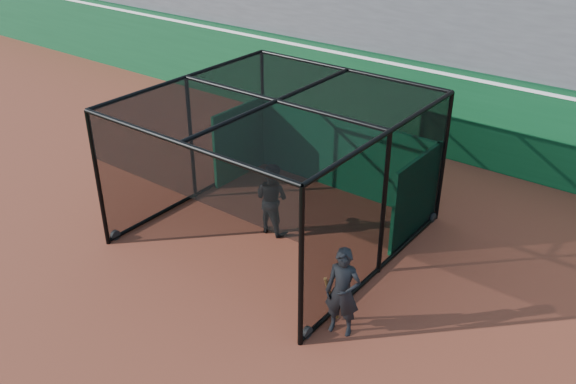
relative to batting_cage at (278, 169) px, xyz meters
The scene contains 5 objects.
ground 2.96m from the batting_cage, 81.19° to the right, with size 120.00×120.00×0.00m, color brown.
outfield_wall 6.00m from the batting_cage, 86.27° to the left, with size 50.00×0.50×2.50m.
batting_cage is the anchor object (origin of this frame).
batter 0.71m from the batting_cage, 132.28° to the right, with size 0.79×0.62×1.63m, color black.
on_deck_player 3.57m from the batting_cage, 33.63° to the right, with size 0.69×0.55×1.67m.
Camera 1 is at (6.78, -6.49, 7.15)m, focal length 38.00 mm.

